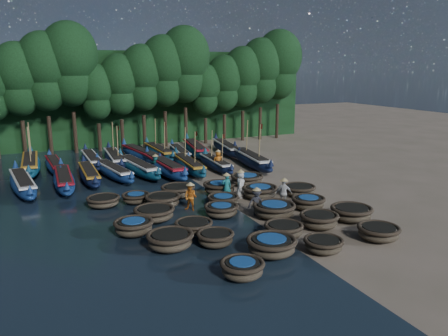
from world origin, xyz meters
name	(u,v)px	position (x,y,z in m)	size (l,w,h in m)	color
ground	(221,199)	(0.00, 0.00, 0.00)	(120.00, 120.00, 0.00)	#7E6C5C
foliage_wall	(134,98)	(0.00, 23.50, 5.00)	(40.00, 3.00, 10.00)	black
coracle_1	(242,268)	(-3.62, -10.32, 0.42)	(2.14, 2.14, 0.73)	#4B422F
coracle_2	(272,245)	(-1.45, -8.92, 0.48)	(2.45, 2.45, 0.84)	#4B422F
coracle_3	(323,244)	(0.90, -9.59, 0.38)	(2.17, 2.17, 0.67)	#4B422F
coracle_4	(379,232)	(4.27, -9.50, 0.41)	(2.40, 2.40, 0.72)	#4B422F
coracle_5	(170,240)	(-5.40, -6.37, 0.46)	(2.27, 2.27, 0.80)	#4B422F
coracle_6	(215,238)	(-3.32, -6.88, 0.40)	(1.82, 1.82, 0.69)	#4B422F
coracle_7	(284,230)	(0.15, -7.37, 0.43)	(2.23, 2.23, 0.75)	#4B422F
coracle_8	(319,220)	(2.59, -6.96, 0.46)	(2.45, 2.45, 0.80)	#4B422F
coracle_9	(351,213)	(4.89, -6.77, 0.47)	(2.70, 2.70, 0.82)	#4B422F
coracle_10	(134,227)	(-6.55, -3.92, 0.45)	(2.22, 2.22, 0.78)	#4B422F
coracle_11	(194,226)	(-3.70, -4.93, 0.37)	(2.29, 2.29, 0.66)	#4B422F
coracle_12	(221,210)	(-1.39, -3.21, 0.41)	(2.06, 2.06, 0.71)	#4B422F
coracle_13	(274,209)	(1.31, -4.49, 0.46)	(2.61, 2.61, 0.80)	#4B422F
coracle_14	(308,202)	(3.89, -4.12, 0.45)	(2.40, 2.40, 0.77)	#4B422F
coracle_15	(154,213)	(-5.04, -2.31, 0.44)	(2.72, 2.72, 0.77)	#4B422F
coracle_16	(163,200)	(-3.96, -0.30, 0.47)	(2.15, 2.15, 0.82)	#4B422F
coracle_17	(223,200)	(-0.45, -1.37, 0.37)	(2.34, 2.34, 0.64)	#4B422F
coracle_18	(260,191)	(2.33, -1.00, 0.48)	(2.73, 2.73, 0.83)	#4B422F
coracle_19	(299,190)	(4.98, -1.53, 0.41)	(2.55, 2.55, 0.72)	#4B422F
coracle_20	(103,201)	(-7.20, 1.37, 0.38)	(2.12, 2.12, 0.67)	#4B422F
coracle_21	(136,198)	(-5.22, 1.31, 0.36)	(1.76, 1.76, 0.63)	#4B422F
coracle_22	(178,191)	(-2.43, 1.40, 0.46)	(2.47, 2.47, 0.80)	#4B422F
coracle_23	(219,188)	(0.29, 0.91, 0.48)	(2.36, 2.36, 0.83)	#4B422F
coracle_24	(247,179)	(3.06, 2.28, 0.45)	(2.38, 2.38, 0.77)	#4B422F
long_boat_0	(23,183)	(-11.65, 7.16, 0.56)	(2.38, 8.34, 1.48)	navy
long_boat_1	(64,180)	(-8.98, 7.17, 0.54)	(1.61, 8.08, 1.42)	navy
long_boat_2	(89,174)	(-7.12, 8.23, 0.51)	(1.42, 7.67, 1.35)	#0F1037
long_boat_3	(113,171)	(-5.30, 8.47, 0.52)	(2.64, 7.68, 1.37)	navy
long_boat_4	(138,167)	(-3.30, 8.84, 0.57)	(2.63, 8.48, 1.51)	navy
long_boat_5	(164,166)	(-1.39, 8.00, 0.61)	(2.11, 9.14, 1.61)	navy
long_boat_6	(189,165)	(0.67, 8.01, 0.55)	(1.84, 8.19, 3.48)	navy
long_boat_7	(215,163)	(2.99, 7.86, 0.50)	(1.60, 7.35, 3.13)	#0F1037
long_boat_8	(251,159)	(6.21, 7.67, 0.61)	(2.60, 8.94, 3.82)	#0F1037
long_boat_9	(30,164)	(-11.08, 13.28, 0.61)	(1.82, 9.11, 3.87)	navy
long_boat_10	(55,165)	(-9.25, 12.62, 0.49)	(1.73, 7.33, 1.29)	navy
long_boat_11	(92,160)	(-6.23, 13.46, 0.53)	(1.46, 7.93, 1.40)	#0F1037
long_boat_12	(115,158)	(-4.34, 13.01, 0.57)	(1.85, 8.45, 3.59)	#0F1037
long_boat_13	(141,154)	(-1.86, 13.81, 0.59)	(2.82, 8.68, 1.54)	navy
long_boat_14	(159,152)	(0.04, 14.50, 0.56)	(1.73, 8.33, 3.54)	navy
long_boat_15	(180,152)	(1.80, 13.64, 0.49)	(2.03, 7.33, 1.30)	navy
long_boat_16	(195,149)	(3.62, 14.31, 0.61)	(2.89, 8.93, 1.59)	navy
long_boat_17	(226,148)	(6.61, 13.58, 0.58)	(2.68, 8.50, 1.51)	#0F1037
fisherman_0	(240,184)	(1.26, -0.30, 0.95)	(0.95, 1.04, 1.99)	beige
fisherman_1	(227,185)	(0.25, -0.34, 0.94)	(0.69, 0.52, 1.89)	#186467
fisherman_2	(190,196)	(-2.60, -1.44, 0.87)	(1.00, 1.01, 1.84)	#BF6319
fisherman_3	(256,201)	(0.55, -3.78, 0.83)	(1.09, 0.73, 1.77)	black
fisherman_4	(284,192)	(2.81, -3.09, 0.92)	(1.06, 0.92, 1.91)	beige
fisherman_5	(156,164)	(-1.97, 8.37, 0.79)	(1.08, 1.42, 1.70)	#186467
fisherman_6	(218,160)	(2.87, 6.99, 0.92)	(0.94, 0.70, 1.93)	#BF6319
tree_2	(18,78)	(-11.40, 20.00, 7.32)	(4.51, 4.51, 10.63)	black
tree_3	(44,71)	(-9.10, 20.00, 8.00)	(4.92, 4.92, 11.60)	black
tree_4	(70,63)	(-6.80, 20.00, 8.67)	(5.34, 5.34, 12.58)	black
tree_5	(97,92)	(-4.50, 20.00, 5.97)	(3.68, 3.68, 8.68)	black
tree_6	(120,84)	(-2.20, 20.00, 6.65)	(4.09, 4.09, 9.65)	black
tree_7	(142,77)	(0.10, 20.00, 7.32)	(4.51, 4.51, 10.63)	black
tree_8	(164,70)	(2.40, 20.00, 8.00)	(4.92, 4.92, 11.60)	black
tree_9	(185,64)	(4.70, 20.00, 8.67)	(5.34, 5.34, 12.58)	black
tree_10	(205,89)	(7.00, 20.00, 5.97)	(3.68, 3.68, 8.68)	black
tree_11	(224,83)	(9.30, 20.00, 6.65)	(4.09, 4.09, 9.65)	black
tree_12	(243,76)	(11.60, 20.00, 7.32)	(4.51, 4.51, 10.63)	black
tree_13	(261,70)	(13.90, 20.00, 8.00)	(4.92, 4.92, 11.60)	black
tree_14	(279,64)	(16.20, 20.00, 8.67)	(5.34, 5.34, 12.58)	black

